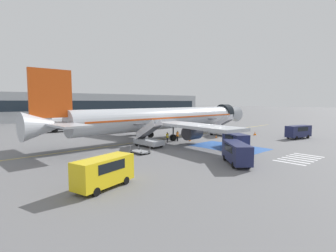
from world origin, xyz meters
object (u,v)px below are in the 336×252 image
(ground_crew_0, at_px, (167,137))
(ground_crew_2, at_px, (194,133))
(airliner, at_px, (166,118))
(terminal_building, at_px, (59,107))
(service_van_0, at_px, (236,139))
(ground_crew_1, at_px, (178,135))
(service_van_3, at_px, (236,151))
(boarding_stairs_forward, at_px, (221,130))
(traffic_cone_2, at_px, (216,136))
(traffic_cone_0, at_px, (255,133))
(service_van_1, at_px, (298,131))
(service_van_2, at_px, (104,170))
(boarding_stairs_aft, at_px, (149,140))
(traffic_cone_1, at_px, (190,140))
(fuel_tanker, at_px, (70,124))
(baggage_cart, at_px, (140,151))

(ground_crew_0, distance_m, ground_crew_2, 7.08)
(airliner, distance_m, terminal_building, 61.88)
(service_van_0, height_order, ground_crew_1, service_van_0)
(service_van_3, height_order, ground_crew_2, service_van_3)
(service_van_3, relative_size, ground_crew_1, 3.04)
(boarding_stairs_forward, height_order, traffic_cone_2, boarding_stairs_forward)
(service_van_0, bearing_deg, ground_crew_1, -48.96)
(ground_crew_0, xyz_separation_m, traffic_cone_0, (19.38, -4.95, -0.65))
(service_van_0, relative_size, service_van_1, 0.90)
(ground_crew_2, distance_m, terminal_building, 65.28)
(airliner, relative_size, service_van_2, 8.78)
(service_van_1, distance_m, traffic_cone_2, 14.81)
(boarding_stairs_aft, relative_size, service_van_1, 0.94)
(traffic_cone_0, distance_m, traffic_cone_2, 9.16)
(terminal_building, bearing_deg, airliner, -93.83)
(traffic_cone_0, bearing_deg, terminal_building, 99.78)
(service_van_1, relative_size, service_van_2, 1.04)
(ground_crew_1, bearing_deg, ground_crew_2, -3.07)
(service_van_0, relative_size, service_van_2, 0.93)
(ground_crew_0, xyz_separation_m, terminal_building, (7.24, 65.49, 3.83))
(service_van_2, xyz_separation_m, traffic_cone_0, (38.33, 8.21, -1.08))
(service_van_2, height_order, traffic_cone_1, service_van_2)
(boarding_stairs_forward, height_order, fuel_tanker, boarding_stairs_forward)
(service_van_1, xyz_separation_m, service_van_3, (-25.35, -3.14, -0.02))
(service_van_1, bearing_deg, ground_crew_2, -119.96)
(baggage_cart, xyz_separation_m, ground_crew_0, (8.66, 4.12, 0.74))
(service_van_1, relative_size, traffic_cone_0, 8.20)
(boarding_stairs_aft, xyz_separation_m, service_van_0, (8.99, -9.19, 0.21))
(boarding_stairs_forward, height_order, service_van_1, boarding_stairs_forward)
(terminal_building, bearing_deg, service_van_0, -92.15)
(ground_crew_0, distance_m, ground_crew_1, 2.34)
(boarding_stairs_forward, height_order, traffic_cone_0, boarding_stairs_forward)
(ground_crew_1, height_order, traffic_cone_0, ground_crew_1)
(fuel_tanker, xyz_separation_m, terminal_building, (11.98, 38.09, 3.17))
(fuel_tanker, bearing_deg, ground_crew_2, 28.56)
(service_van_3, height_order, ground_crew_1, service_van_3)
(service_van_2, distance_m, service_van_3, 14.60)
(service_van_0, xyz_separation_m, ground_crew_1, (-2.06, 9.99, -0.20))
(airliner, xyz_separation_m, ground_crew_2, (3.96, -3.43, -2.72))
(boarding_stairs_aft, relative_size, service_van_2, 0.98)
(traffic_cone_2, distance_m, terminal_building, 67.58)
(boarding_stairs_aft, height_order, service_van_2, boarding_stairs_aft)
(service_van_1, height_order, ground_crew_0, service_van_1)
(service_van_3, xyz_separation_m, traffic_cone_2, (15.37, 14.02, -1.14))
(service_van_0, bearing_deg, service_van_1, -160.04)
(airliner, relative_size, fuel_tanker, 4.58)
(baggage_cart, xyz_separation_m, traffic_cone_1, (12.78, 2.88, -0.02))
(traffic_cone_0, bearing_deg, boarding_stairs_forward, 139.85)
(service_van_3, bearing_deg, boarding_stairs_aft, 130.92)
(service_van_2, bearing_deg, ground_crew_0, -70.13)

